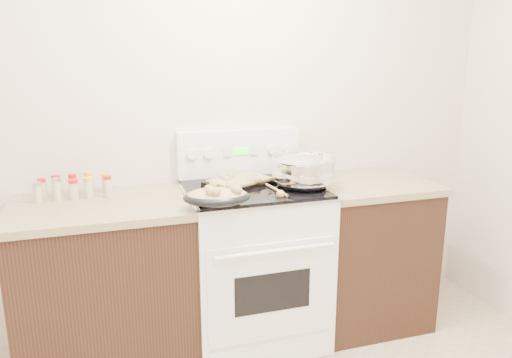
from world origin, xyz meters
name	(u,v)px	position (x,y,z in m)	size (l,w,h in m)	color
room_shell	(289,42)	(0.00, 0.00, 1.70)	(4.10, 3.60, 2.75)	beige
counter_left	(107,284)	(-0.48, 1.43, 0.46)	(0.93, 0.67, 0.92)	black
counter_right	(363,250)	(1.08, 1.43, 0.46)	(0.73, 0.67, 0.92)	black
kitchen_range	(253,261)	(0.35, 1.42, 0.49)	(0.78, 0.73, 1.22)	white
mixing_bowl	(304,172)	(0.62, 1.34, 1.03)	(0.48, 0.48, 0.22)	silver
roasting_pan	(217,196)	(0.07, 1.14, 0.99)	(0.37, 0.29, 0.12)	black
baking_sheet	(240,181)	(0.29, 1.50, 0.96)	(0.44, 0.39, 0.06)	black
wooden_spoon	(279,192)	(0.43, 1.23, 0.95)	(0.06, 0.27, 0.04)	tan
blue_ladle	(319,183)	(0.69, 1.27, 0.98)	(0.20, 0.23, 0.10)	#91CAD8
spice_jars	(74,187)	(-0.61, 1.59, 0.98)	(0.40, 0.15, 0.13)	#BFB28C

